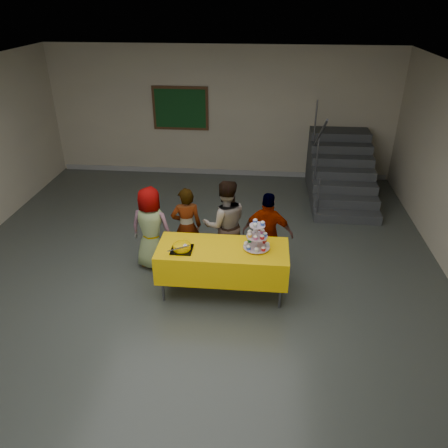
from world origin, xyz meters
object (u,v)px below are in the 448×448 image
Objects in this scene: noticeboard at (180,108)px; schoolchild_d at (268,233)px; schoolchild_a at (151,228)px; schoolchild_c at (225,224)px; bear_cake at (182,246)px; staircase at (339,172)px; bake_table at (223,260)px; cupcake_stand at (257,238)px; schoolchild_b at (187,227)px.

schoolchild_d is at bearing -62.91° from noticeboard.
schoolchild_a is 1.18m from schoolchild_c.
schoolchild_d is (1.21, 0.76, -0.15)m from bear_cake.
schoolchild_c is 1.10× the size of schoolchild_d.
staircase is 1.85× the size of noticeboard.
noticeboard reaches higher than schoolchild_d.
bake_table is 4.47m from staircase.
schoolchild_d reaches higher than cupcake_stand.
schoolchild_d is 3.60m from staircase.
schoolchild_c is at bearing -165.65° from schoolchild_a.
schoolchild_c is (-0.03, 0.76, 0.19)m from bake_table.
noticeboard is at bearing -55.43° from schoolchild_d.
bake_table is 1.26× the size of schoolchild_c.
schoolchild_a is 1.06× the size of noticeboard.
noticeboard is (-2.08, 4.07, 0.92)m from schoolchild_d.
bake_table is 1.39× the size of schoolchild_d.
bear_cake is 4.88m from staircase.
schoolchild_a is 0.93× the size of schoolchild_c.
bear_cake is at bearing 138.42° from schoolchild_a.
schoolchild_a is 1.03× the size of schoolchild_b.
cupcake_stand is 0.34× the size of noticeboard.
schoolchild_a is 1.84m from schoolchild_d.
bear_cake is (-1.05, -0.14, -0.11)m from cupcake_stand.
schoolchild_a is at bearing 152.78° from bake_table.
schoolchild_c is 0.62× the size of staircase.
noticeboard reaches higher than schoolchild_a.
schoolchild_d reaches higher than schoolchild_b.
bake_table is 1.36m from schoolchild_a.
cupcake_stand is 1.37m from schoolchild_b.
schoolchild_a reaches higher than bake_table.
noticeboard is (-0.87, 4.83, 0.77)m from bear_cake.
cupcake_stand is 0.91m from schoolchild_c.
cupcake_stand is at bearing 168.33° from schoolchild_a.
bake_table is 0.61m from cupcake_stand.
schoolchild_a is 4.72m from staircase.
noticeboard reaches higher than bake_table.
schoolchild_b is at bearing -132.38° from staircase.
bake_table is at bearing -73.02° from noticeboard.
schoolchild_a is (-0.63, 0.73, -0.14)m from bear_cake.
schoolchild_c reaches higher than bake_table.
staircase is (2.20, 3.89, -0.07)m from bake_table.
cupcake_stand is 0.33× the size of schoolchild_b.
cupcake_stand is 0.19× the size of staircase.
bake_table is 1.36× the size of schoolchild_a.
cupcake_stand is 0.30× the size of schoolchild_c.
noticeboard is (-1.41, 3.96, 0.86)m from schoolchild_c.
bear_cake reaches higher than bake_table.
bake_table is at bearing -176.14° from cupcake_stand.
schoolchild_d reaches higher than bake_table.
schoolchild_c reaches higher than schoolchild_b.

